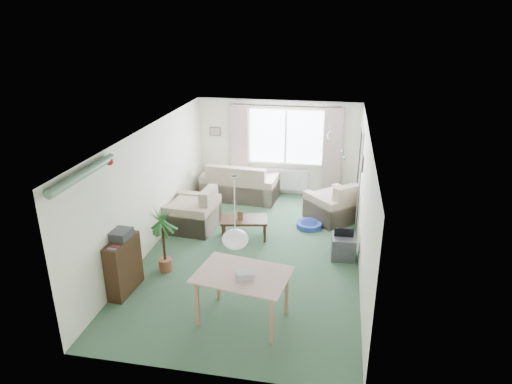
% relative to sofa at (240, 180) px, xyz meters
% --- Properties ---
extents(ground, '(6.50, 6.50, 0.00)m').
position_rel_sofa_xyz_m(ground, '(0.85, -2.75, -0.46)').
color(ground, '#315239').
extents(window, '(1.80, 0.03, 1.30)m').
position_rel_sofa_xyz_m(window, '(1.05, 0.48, 1.04)').
color(window, white).
extents(curtain_rod, '(2.60, 0.03, 0.03)m').
position_rel_sofa_xyz_m(curtain_rod, '(1.05, 0.40, 1.81)').
color(curtain_rod, black).
extents(curtain_left, '(0.45, 0.08, 2.00)m').
position_rel_sofa_xyz_m(curtain_left, '(-0.10, 0.38, 0.81)').
color(curtain_left, beige).
extents(curtain_right, '(0.45, 0.08, 2.00)m').
position_rel_sofa_xyz_m(curtain_right, '(2.20, 0.38, 0.81)').
color(curtain_right, beige).
extents(radiator, '(1.20, 0.10, 0.55)m').
position_rel_sofa_xyz_m(radiator, '(1.05, 0.44, -0.06)').
color(radiator, white).
extents(doorway, '(0.03, 0.95, 2.00)m').
position_rel_sofa_xyz_m(doorway, '(2.84, -0.55, 0.54)').
color(doorway, black).
extents(pendant_lamp, '(0.36, 0.36, 0.36)m').
position_rel_sofa_xyz_m(pendant_lamp, '(1.05, -5.05, 1.02)').
color(pendant_lamp, white).
extents(tinsel_garland, '(1.60, 1.60, 0.12)m').
position_rel_sofa_xyz_m(tinsel_garland, '(-1.07, -5.05, 1.82)').
color(tinsel_garland, '#196626').
extents(bauble_cluster_a, '(0.20, 0.20, 0.20)m').
position_rel_sofa_xyz_m(bauble_cluster_a, '(2.15, -1.85, 1.76)').
color(bauble_cluster_a, silver).
extents(bauble_cluster_b, '(0.20, 0.20, 0.20)m').
position_rel_sofa_xyz_m(bauble_cluster_b, '(2.45, -3.05, 1.76)').
color(bauble_cluster_b, silver).
extents(wall_picture_back, '(0.28, 0.03, 0.22)m').
position_rel_sofa_xyz_m(wall_picture_back, '(-0.75, 0.48, 1.09)').
color(wall_picture_back, brown).
extents(wall_picture_right, '(0.03, 0.24, 0.30)m').
position_rel_sofa_xyz_m(wall_picture_right, '(2.83, -1.55, 1.09)').
color(wall_picture_right, brown).
extents(sofa, '(1.91, 1.12, 0.92)m').
position_rel_sofa_xyz_m(sofa, '(0.00, 0.00, 0.00)').
color(sofa, tan).
rests_on(sofa, ground).
extents(armchair_corner, '(1.39, 1.39, 0.90)m').
position_rel_sofa_xyz_m(armchair_corner, '(2.33, -0.87, -0.01)').
color(armchair_corner, beige).
rests_on(armchair_corner, ground).
extents(armchair_left, '(1.05, 1.11, 0.93)m').
position_rel_sofa_xyz_m(armchair_left, '(-0.65, -1.89, 0.00)').
color(armchair_left, '#B3AC87').
rests_on(armchair_left, ground).
extents(coffee_table, '(1.02, 0.69, 0.42)m').
position_rel_sofa_xyz_m(coffee_table, '(0.55, -2.15, -0.25)').
color(coffee_table, black).
rests_on(coffee_table, ground).
extents(photo_frame, '(0.12, 0.06, 0.16)m').
position_rel_sofa_xyz_m(photo_frame, '(0.48, -2.16, 0.05)').
color(photo_frame, brown).
rests_on(photo_frame, coffee_table).
extents(bookshelf, '(0.31, 0.79, 0.94)m').
position_rel_sofa_xyz_m(bookshelf, '(-0.99, -4.41, 0.01)').
color(bookshelf, black).
rests_on(bookshelf, ground).
extents(hifi_box, '(0.31, 0.37, 0.14)m').
position_rel_sofa_xyz_m(hifi_box, '(-1.00, -4.34, 0.56)').
color(hifi_box, '#333438').
rests_on(hifi_box, bookshelf).
extents(houseplant, '(0.62, 0.62, 1.22)m').
position_rel_sofa_xyz_m(houseplant, '(-0.58, -3.67, 0.15)').
color(houseplant, '#1D5427').
rests_on(houseplant, ground).
extents(dining_table, '(1.36, 1.02, 0.78)m').
position_rel_sofa_xyz_m(dining_table, '(1.10, -4.81, -0.07)').
color(dining_table, '#9B7B54').
rests_on(dining_table, ground).
extents(gift_box, '(0.29, 0.25, 0.12)m').
position_rel_sofa_xyz_m(gift_box, '(1.15, -4.91, 0.38)').
color(gift_box, '#B8B7C2').
rests_on(gift_box, dining_table).
extents(tv_cube, '(0.46, 0.50, 0.44)m').
position_rel_sofa_xyz_m(tv_cube, '(2.55, -2.60, -0.24)').
color(tv_cube, '#36363B').
rests_on(tv_cube, ground).
extents(pet_bed, '(0.55, 0.55, 0.11)m').
position_rel_sofa_xyz_m(pet_bed, '(1.83, -1.42, -0.40)').
color(pet_bed, navy).
rests_on(pet_bed, ground).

